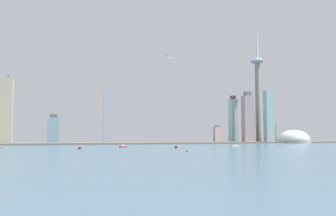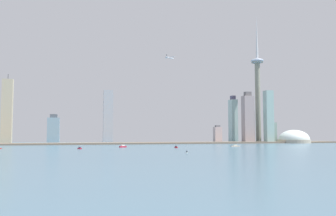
{
  "view_description": "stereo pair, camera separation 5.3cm",
  "coord_description": "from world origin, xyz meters",
  "views": [
    {
      "loc": [
        -200.97,
        -365.43,
        26.66
      ],
      "look_at": [
        -4.53,
        442.63,
        85.4
      ],
      "focal_mm": 37.51,
      "sensor_mm": 36.0,
      "label": 1
    },
    {
      "loc": [
        -200.92,
        -365.44,
        26.66
      ],
      "look_at": [
        -4.53,
        442.63,
        85.4
      ],
      "focal_mm": 37.51,
      "sensor_mm": 36.0,
      "label": 2
    }
  ],
  "objects": [
    {
      "name": "ground_plane",
      "position": [
        0.0,
        0.0,
        0.0
      ],
      "size": [
        6000.0,
        6000.0,
        0.0
      ],
      "primitive_type": "plane",
      "color": "#456477"
    },
    {
      "name": "waterfront_pier",
      "position": [
        0.0,
        458.97,
        1.92
      ],
      "size": [
        901.96,
        51.82,
        3.84
      ],
      "primitive_type": "cube",
      "color": "#736454",
      "rests_on": "ground"
    },
    {
      "name": "observation_tower",
      "position": [
        259.71,
        496.66,
        154.94
      ],
      "size": [
        34.6,
        34.6,
        349.41
      ],
      "color": "gray",
      "rests_on": "ground"
    },
    {
      "name": "stadium_dome",
      "position": [
        338.4,
        453.18,
        8.33
      ],
      "size": [
        82.81,
        82.81,
        49.97
      ],
      "color": "#AAA28F",
      "rests_on": "ground"
    },
    {
      "name": "skyscraper_0",
      "position": [
        -269.29,
        517.56,
        32.95
      ],
      "size": [
        27.79,
        22.34,
        71.14
      ],
      "color": "#7898AA",
      "rests_on": "ground"
    },
    {
      "name": "skyscraper_1",
      "position": [
        141.49,
        494.81,
        21.66
      ],
      "size": [
        19.28,
        17.0,
        46.22
      ],
      "color": "#B6A2A3",
      "rests_on": "ground"
    },
    {
      "name": "skyscraper_2",
      "position": [
        220.35,
        478.45,
        63.68
      ],
      "size": [
        27.48,
        22.17,
        134.33
      ],
      "color": "gray",
      "rests_on": "ground"
    },
    {
      "name": "skyscraper_3",
      "position": [
        294.3,
        488.15,
        27.06
      ],
      "size": [
        20.16,
        21.2,
        54.11
      ],
      "color": "gray",
      "rests_on": "ground"
    },
    {
      "name": "skyscraper_4",
      "position": [
        208.11,
        544.82,
        61.7
      ],
      "size": [
        18.47,
        25.22,
        130.42
      ],
      "color": "#A2C1BC",
      "rests_on": "ground"
    },
    {
      "name": "skyscraper_5",
      "position": [
        -373.35,
        515.52,
        76.17
      ],
      "size": [
        23.84,
        13.04,
        164.04
      ],
      "color": "tan",
      "rests_on": "ground"
    },
    {
      "name": "skyscraper_6",
      "position": [
        271.48,
        462.38,
        68.48
      ],
      "size": [
        20.73,
        19.28,
        136.96
      ],
      "color": "#90B3AF",
      "rests_on": "ground"
    },
    {
      "name": "skyscraper_7",
      "position": [
        -139.52,
        528.91,
        66.76
      ],
      "size": [
        23.75,
        27.37,
        133.51
      ],
      "color": "#A1A5AD",
      "rests_on": "ground"
    },
    {
      "name": "boat_0",
      "position": [
        -40.85,
        232.91,
        1.56
      ],
      "size": [
        4.21,
        7.24,
        8.42
      ],
      "rotation": [
        0.0,
        0.0,
        1.91
      ],
      "color": "red",
      "rests_on": "ground"
    },
    {
      "name": "boat_1",
      "position": [
        84.04,
        260.18,
        1.27
      ],
      "size": [
        16.79,
        6.94,
        3.53
      ],
      "rotation": [
        0.0,
        0.0,
        3.03
      ],
      "color": "beige",
      "rests_on": "ground"
    },
    {
      "name": "boat_3",
      "position": [
        -129.05,
        279.64,
        1.71
      ],
      "size": [
        14.05,
        9.6,
        4.69
      ],
      "rotation": [
        0.0,
        0.0,
        0.47
      ],
      "color": "#A8182C",
      "rests_on": "ground"
    },
    {
      "name": "boat_4",
      "position": [
        -205.36,
        235.01,
        1.22
      ],
      "size": [
        7.37,
        10.46,
        3.4
      ],
      "rotation": [
        0.0,
        0.0,
        2.0
      ],
      "color": "#A51729",
      "rests_on": "ground"
    },
    {
      "name": "boat_5",
      "position": [
        -68.72,
        74.82,
        1.28
      ],
      "size": [
        3.12,
        6.67,
        9.18
      ],
      "rotation": [
        0.0,
        0.0,
        4.57
      ],
      "color": "white",
      "rests_on": "ground"
    },
    {
      "name": "airplane",
      "position": [
        -2.36,
        433.57,
        204.83
      ],
      "size": [
        25.4,
        24.86,
        7.55
      ],
      "rotation": [
        0.0,
        0.0,
        0.64
      ],
      "color": "silver"
    }
  ]
}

